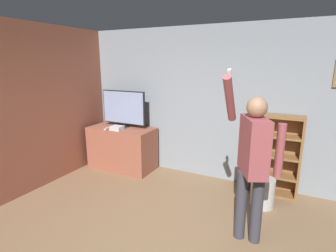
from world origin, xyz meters
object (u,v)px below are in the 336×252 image
(person, at_px, (253,156))
(game_console, at_px, (117,128))
(bookshelf, at_px, (270,155))
(television, at_px, (124,108))
(waste_bin, at_px, (262,192))

(person, bearing_deg, game_console, -135.20)
(bookshelf, height_order, person, person)
(television, xyz_separation_m, person, (2.66, -1.25, -0.14))
(game_console, height_order, bookshelf, bookshelf)
(game_console, relative_size, bookshelf, 0.17)
(television, distance_m, game_console, 0.44)
(television, distance_m, person, 2.94)
(person, height_order, waste_bin, person)
(television, relative_size, waste_bin, 2.22)
(television, relative_size, bookshelf, 0.74)
(television, bearing_deg, person, -25.16)
(game_console, height_order, waste_bin, game_console)
(television, relative_size, person, 0.47)
(television, bearing_deg, game_console, -81.88)
(bookshelf, height_order, waste_bin, bookshelf)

